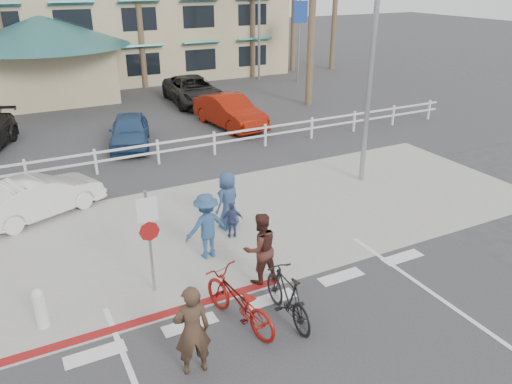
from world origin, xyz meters
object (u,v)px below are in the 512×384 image
car_white_sedan (40,197)px  sign_post (149,237)px  bike_red (239,301)px  bike_black (288,296)px

car_white_sedan → sign_post: bearing=176.9°
bike_red → bike_black: 1.06m
sign_post → bike_black: (2.27, -2.37, -0.86)m
bike_red → bike_black: (1.01, -0.32, 0.01)m
bike_red → sign_post: bearing=-72.4°
bike_red → bike_black: bearing=148.3°
bike_black → car_white_sedan: (-4.18, 7.93, 0.05)m
sign_post → bike_red: (1.26, -2.05, -0.87)m
bike_red → car_white_sedan: 8.24m
sign_post → bike_red: 2.55m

